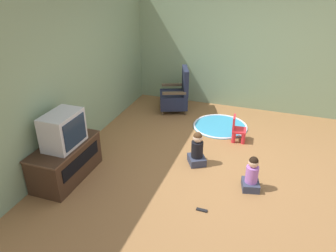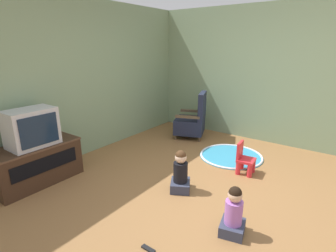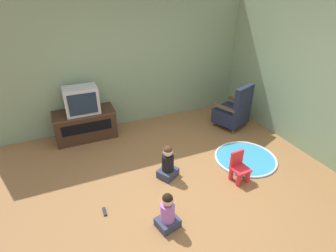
{
  "view_description": "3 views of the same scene",
  "coord_description": "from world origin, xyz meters",
  "px_view_note": "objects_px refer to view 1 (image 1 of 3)",
  "views": [
    {
      "loc": [
        -4.6,
        -0.67,
        2.97
      ],
      "look_at": [
        -0.17,
        0.87,
        0.61
      ],
      "focal_mm": 35.0,
      "sensor_mm": 36.0,
      "label": 1
    },
    {
      "loc": [
        -2.79,
        -1.35,
        1.88
      ],
      "look_at": [
        0.0,
        0.69,
        0.81
      ],
      "focal_mm": 28.0,
      "sensor_mm": 36.0,
      "label": 2
    },
    {
      "loc": [
        -1.47,
        -2.69,
        2.76
      ],
      "look_at": [
        -0.08,
        0.53,
        0.83
      ],
      "focal_mm": 28.0,
      "sensor_mm": 36.0,
      "label": 3
    }
  ],
  "objects_px": {
    "black_armchair": "(176,95)",
    "child_watching_center": "(197,150)",
    "child_watching_left": "(252,175)",
    "yellow_kid_chair": "(238,131)",
    "television": "(63,130)",
    "remote_control": "(202,210)",
    "tv_cabinet": "(66,160)"
  },
  "relations": [
    {
      "from": "black_armchair",
      "to": "child_watching_center",
      "type": "bearing_deg",
      "value": 5.45
    },
    {
      "from": "child_watching_left",
      "to": "child_watching_center",
      "type": "bearing_deg",
      "value": 53.42
    },
    {
      "from": "yellow_kid_chair",
      "to": "child_watching_left",
      "type": "relative_size",
      "value": 0.9
    },
    {
      "from": "television",
      "to": "yellow_kid_chair",
      "type": "relative_size",
      "value": 1.26
    },
    {
      "from": "remote_control",
      "to": "yellow_kid_chair",
      "type": "bearing_deg",
      "value": -93.41
    },
    {
      "from": "tv_cabinet",
      "to": "child_watching_left",
      "type": "xyz_separation_m",
      "value": [
        0.62,
        -2.69,
        -0.06
      ]
    },
    {
      "from": "black_armchair",
      "to": "remote_control",
      "type": "height_order",
      "value": "black_armchair"
    },
    {
      "from": "tv_cabinet",
      "to": "television",
      "type": "xyz_separation_m",
      "value": [
        -0.0,
        -0.04,
        0.53
      ]
    },
    {
      "from": "tv_cabinet",
      "to": "black_armchair",
      "type": "height_order",
      "value": "black_armchair"
    },
    {
      "from": "tv_cabinet",
      "to": "television",
      "type": "relative_size",
      "value": 1.9
    },
    {
      "from": "television",
      "to": "remote_control",
      "type": "distance_m",
      "value": 2.25
    },
    {
      "from": "television",
      "to": "remote_control",
      "type": "bearing_deg",
      "value": -92.23
    },
    {
      "from": "tv_cabinet",
      "to": "child_watching_center",
      "type": "bearing_deg",
      "value": -60.3
    },
    {
      "from": "remote_control",
      "to": "child_watching_center",
      "type": "bearing_deg",
      "value": -71.07
    },
    {
      "from": "television",
      "to": "black_armchair",
      "type": "height_order",
      "value": "television"
    },
    {
      "from": "tv_cabinet",
      "to": "remote_control",
      "type": "distance_m",
      "value": 2.16
    },
    {
      "from": "black_armchair",
      "to": "child_watching_center",
      "type": "xyz_separation_m",
      "value": [
        -1.94,
        -0.99,
        -0.11
      ]
    },
    {
      "from": "television",
      "to": "remote_control",
      "type": "xyz_separation_m",
      "value": [
        -0.08,
        -2.1,
        -0.81
      ]
    },
    {
      "from": "television",
      "to": "child_watching_center",
      "type": "relative_size",
      "value": 1.07
    },
    {
      "from": "television",
      "to": "child_watching_center",
      "type": "distance_m",
      "value": 2.09
    },
    {
      "from": "television",
      "to": "yellow_kid_chair",
      "type": "distance_m",
      "value": 3.08
    },
    {
      "from": "yellow_kid_chair",
      "to": "child_watching_left",
      "type": "distance_m",
      "value": 1.44
    },
    {
      "from": "child_watching_left",
      "to": "yellow_kid_chair",
      "type": "bearing_deg",
      "value": 2.9
    },
    {
      "from": "black_armchair",
      "to": "child_watching_left",
      "type": "bearing_deg",
      "value": 17.61
    },
    {
      "from": "yellow_kid_chair",
      "to": "child_watching_center",
      "type": "bearing_deg",
      "value": 147.98
    },
    {
      "from": "television",
      "to": "yellow_kid_chair",
      "type": "bearing_deg",
      "value": -48.26
    },
    {
      "from": "yellow_kid_chair",
      "to": "remote_control",
      "type": "bearing_deg",
      "value": 171.11
    },
    {
      "from": "yellow_kid_chair",
      "to": "child_watching_left",
      "type": "xyz_separation_m",
      "value": [
        -1.39,
        -0.4,
        0.04
      ]
    },
    {
      "from": "tv_cabinet",
      "to": "child_watching_center",
      "type": "height_order",
      "value": "child_watching_center"
    },
    {
      "from": "yellow_kid_chair",
      "to": "black_armchair",
      "type": "bearing_deg",
      "value": 53.1
    },
    {
      "from": "yellow_kid_chair",
      "to": "child_watching_left",
      "type": "height_order",
      "value": "child_watching_left"
    },
    {
      "from": "tv_cabinet",
      "to": "yellow_kid_chair",
      "type": "relative_size",
      "value": 2.4
    }
  ]
}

